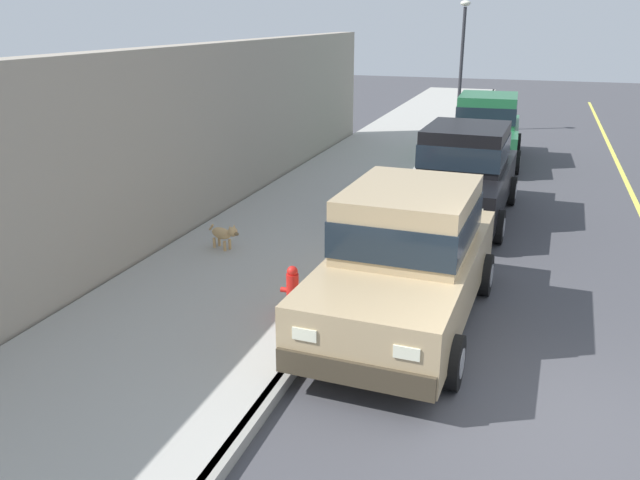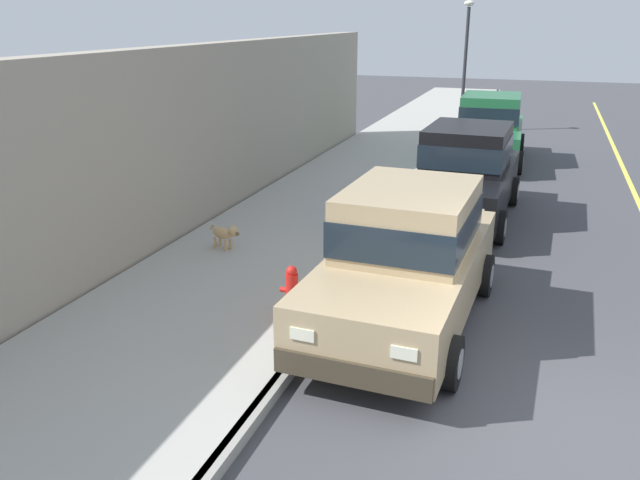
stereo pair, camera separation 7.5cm
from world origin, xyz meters
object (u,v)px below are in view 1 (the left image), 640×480
at_px(dog_tan, 224,234).
at_px(street_lamp, 462,49).
at_px(fire_hydrant, 293,293).
at_px(car_black_sedan, 463,172).
at_px(car_green_sedan, 486,128).
at_px(car_tan_sedan, 407,256).

height_order(dog_tan, street_lamp, street_lamp).
bearing_deg(street_lamp, fire_hydrant, -90.34).
bearing_deg(car_black_sedan, street_lamp, 97.61).
bearing_deg(fire_hydrant, dog_tan, 134.94).
xyz_separation_m(car_green_sedan, dog_tan, (-3.62, -9.61, -0.55)).
relative_size(car_green_sedan, street_lamp, 1.05).
distance_m(car_tan_sedan, car_black_sedan, 5.28).
height_order(car_black_sedan, street_lamp, street_lamp).
bearing_deg(street_lamp, car_green_sedan, -74.44).
height_order(car_green_sedan, street_lamp, street_lamp).
distance_m(car_green_sedan, fire_hydrant, 11.81).
bearing_deg(car_tan_sedan, car_black_sedan, 88.59).
height_order(car_black_sedan, fire_hydrant, car_black_sedan).
xyz_separation_m(fire_hydrant, street_lamp, (0.10, 16.82, 2.43)).
xyz_separation_m(car_black_sedan, fire_hydrant, (-1.57, -5.84, -0.51)).
xyz_separation_m(car_tan_sedan, street_lamp, (-1.34, 16.26, 1.92)).
bearing_deg(dog_tan, car_green_sedan, 69.36).
bearing_deg(car_tan_sedan, fire_hydrant, -158.45).
bearing_deg(street_lamp, dog_tan, -98.47).
xyz_separation_m(car_tan_sedan, fire_hydrant, (-1.44, -0.57, -0.51)).
bearing_deg(car_black_sedan, car_green_sedan, 90.40).
relative_size(dog_tan, fire_hydrant, 1.00).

